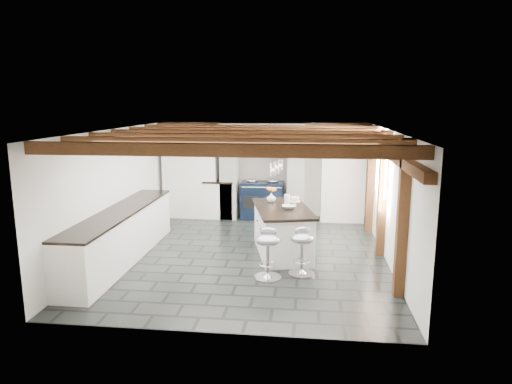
# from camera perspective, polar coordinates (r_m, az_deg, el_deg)

# --- Properties ---
(ground) EXTENTS (6.00, 6.00, 0.00)m
(ground) POSITION_cam_1_polar(r_m,az_deg,el_deg) (8.59, -0.97, -7.72)
(ground) COLOR black
(ground) RESTS_ON ground
(room_shell) EXTENTS (6.00, 6.03, 6.00)m
(room_shell) POSITION_cam_1_polar(r_m,az_deg,el_deg) (9.78, -3.47, 1.04)
(room_shell) COLOR silver
(room_shell) RESTS_ON ground
(range_cooker) EXTENTS (1.00, 0.63, 0.99)m
(range_cooker) POSITION_cam_1_polar(r_m,az_deg,el_deg) (11.04, 0.81, -0.94)
(range_cooker) COLOR black
(range_cooker) RESTS_ON ground
(kitchen_island) EXTENTS (1.30, 1.94, 1.18)m
(kitchen_island) POSITION_cam_1_polar(r_m,az_deg,el_deg) (8.50, 3.31, -4.76)
(kitchen_island) COLOR white
(kitchen_island) RESTS_ON ground
(bar_stool_near) EXTENTS (0.50, 0.50, 0.79)m
(bar_stool_near) POSITION_cam_1_polar(r_m,az_deg,el_deg) (7.49, 5.73, -6.69)
(bar_stool_near) COLOR silver
(bar_stool_near) RESTS_ON ground
(bar_stool_far) EXTENTS (0.44, 0.44, 0.82)m
(bar_stool_far) POSITION_cam_1_polar(r_m,az_deg,el_deg) (7.29, 1.51, -6.99)
(bar_stool_far) COLOR silver
(bar_stool_far) RESTS_ON ground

